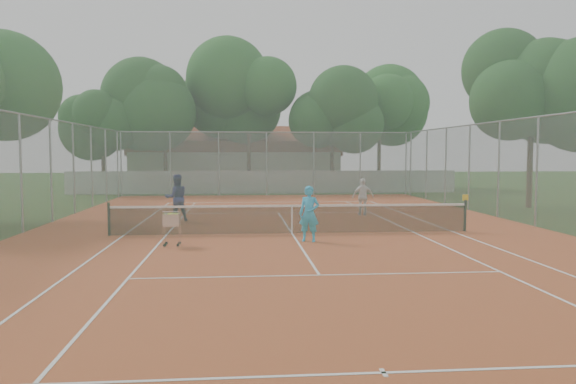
{
  "coord_description": "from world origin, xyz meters",
  "views": [
    {
      "loc": [
        -1.74,
        -18.41,
        2.7
      ],
      "look_at": [
        0.0,
        1.5,
        1.3
      ],
      "focal_mm": 35.0,
      "sensor_mm": 36.0,
      "label": 1
    }
  ],
  "objects": [
    {
      "name": "tropical_trees",
      "position": [
        0.0,
        22.0,
        5.0
      ],
      "size": [
        29.0,
        19.0,
        10.0
      ],
      "primitive_type": "cube",
      "color": "black",
      "rests_on": "ground"
    },
    {
      "name": "court_pad",
      "position": [
        0.0,
        0.0,
        0.01
      ],
      "size": [
        18.0,
        34.0,
        0.02
      ],
      "primitive_type": "cube",
      "color": "#B04822",
      "rests_on": "ground"
    },
    {
      "name": "tennis_net",
      "position": [
        0.0,
        0.0,
        0.51
      ],
      "size": [
        11.88,
        0.1,
        0.98
      ],
      "primitive_type": "cube",
      "color": "black",
      "rests_on": "court_pad"
    },
    {
      "name": "ball_hopper",
      "position": [
        -3.68,
        -2.19,
        0.53
      ],
      "size": [
        0.57,
        0.57,
        1.03
      ],
      "primitive_type": "cube",
      "rotation": [
        0.0,
        0.0,
        0.16
      ],
      "color": "silver",
      "rests_on": "court_pad"
    },
    {
      "name": "perimeter_fence",
      "position": [
        0.0,
        0.0,
        2.0
      ],
      "size": [
        18.0,
        34.0,
        4.0
      ],
      "primitive_type": "cube",
      "color": "slate",
      "rests_on": "ground"
    },
    {
      "name": "court_lines",
      "position": [
        0.0,
        0.0,
        0.02
      ],
      "size": [
        10.98,
        23.78,
        0.01
      ],
      "primitive_type": "cube",
      "color": "white",
      "rests_on": "court_pad"
    },
    {
      "name": "boundary_wall",
      "position": [
        0.0,
        19.0,
        0.75
      ],
      "size": [
        26.0,
        0.3,
        1.5
      ],
      "primitive_type": "cube",
      "color": "silver",
      "rests_on": "ground"
    },
    {
      "name": "player_far_left",
      "position": [
        -4.19,
        3.74,
        0.94
      ],
      "size": [
        1.07,
        0.95,
        1.84
      ],
      "primitive_type": "imported",
      "rotation": [
        0.0,
        0.0,
        3.47
      ],
      "color": "#1C194C",
      "rests_on": "court_pad"
    },
    {
      "name": "ground",
      "position": [
        0.0,
        0.0,
        0.0
      ],
      "size": [
        120.0,
        120.0,
        0.0
      ],
      "primitive_type": "plane",
      "color": "#193C10",
      "rests_on": "ground"
    },
    {
      "name": "player_near",
      "position": [
        0.36,
        -1.7,
        0.86
      ],
      "size": [
        0.71,
        0.58,
        1.69
      ],
      "primitive_type": "imported",
      "rotation": [
        0.0,
        0.0,
        -0.32
      ],
      "color": "#1BA6E8",
      "rests_on": "court_pad"
    },
    {
      "name": "player_far_right",
      "position": [
        3.56,
        5.2,
        0.81
      ],
      "size": [
        0.93,
        0.4,
        1.59
      ],
      "primitive_type": "imported",
      "rotation": [
        0.0,
        0.0,
        3.15
      ],
      "color": "silver",
      "rests_on": "court_pad"
    },
    {
      "name": "clubhouse",
      "position": [
        -2.0,
        29.0,
        2.2
      ],
      "size": [
        16.4,
        9.0,
        4.4
      ],
      "primitive_type": "cube",
      "color": "beige",
      "rests_on": "ground"
    }
  ]
}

